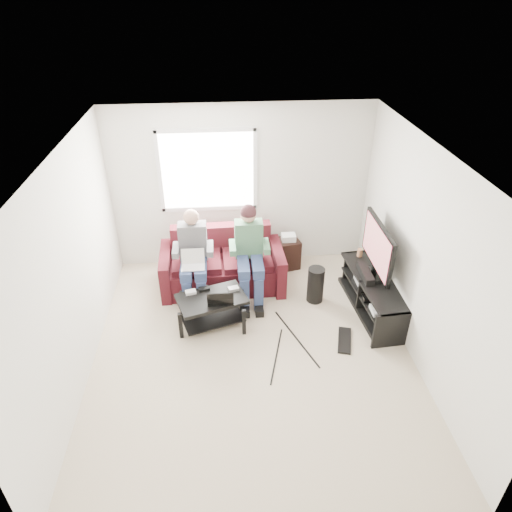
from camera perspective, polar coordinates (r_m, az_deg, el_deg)
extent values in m
plane|color=#C5AF99|center=(5.98, -0.45, -11.84)|extent=(4.50, 4.50, 0.00)
plane|color=white|center=(4.59, -0.59, 12.35)|extent=(4.50, 4.50, 0.00)
plane|color=silver|center=(7.16, -1.89, 8.51)|extent=(4.50, 0.00, 4.50)
plane|color=silver|center=(3.52, 2.48, -21.76)|extent=(4.50, 0.00, 4.50)
plane|color=silver|center=(5.43, -22.07, -2.22)|extent=(0.00, 4.50, 4.50)
plane|color=silver|center=(5.66, 20.13, -0.35)|extent=(0.00, 4.50, 4.50)
cube|color=white|center=(7.03, -6.07, 10.55)|extent=(1.40, 0.01, 1.20)
cube|color=silver|center=(7.02, -6.07, 10.52)|extent=(1.48, 0.04, 1.28)
cube|color=#3F0F18|center=(7.02, -4.20, -2.18)|extent=(1.56, 0.87, 0.43)
cube|color=#3F0F18|center=(7.10, -4.40, 2.34)|extent=(1.54, 0.25, 0.44)
cube|color=#3F0F18|center=(7.02, -11.12, -1.84)|extent=(0.18, 0.92, 0.61)
cube|color=#3F0F18|center=(7.02, 2.66, -1.24)|extent=(0.18, 0.92, 0.61)
cube|color=#3F0F18|center=(6.87, -7.43, -0.58)|extent=(0.74, 0.72, 0.10)
cube|color=#3F0F18|center=(6.87, -1.14, -0.30)|extent=(0.74, 0.72, 0.10)
cube|color=navy|center=(6.46, -8.68, -1.74)|extent=(0.16, 0.45, 0.14)
cube|color=navy|center=(6.45, -6.91, -1.66)|extent=(0.16, 0.45, 0.14)
cube|color=navy|center=(6.50, -8.52, -5.09)|extent=(0.13, 0.13, 0.53)
cube|color=navy|center=(6.49, -6.76, -5.02)|extent=(0.13, 0.13, 0.53)
cube|color=slate|center=(6.58, -7.88, 1.89)|extent=(0.40, 0.22, 0.55)
sphere|color=tan|center=(6.43, -8.12, 4.84)|extent=(0.22, 0.22, 0.22)
cube|color=navy|center=(6.44, -1.58, -1.43)|extent=(0.16, 0.45, 0.14)
cube|color=navy|center=(6.46, 0.19, -1.35)|extent=(0.16, 0.45, 0.14)
cube|color=navy|center=(6.48, -1.44, -4.79)|extent=(0.13, 0.13, 0.53)
cube|color=navy|center=(6.50, 0.33, -4.71)|extent=(0.13, 0.13, 0.53)
cube|color=#595B5B|center=(6.58, -0.92, 2.20)|extent=(0.40, 0.22, 0.55)
sphere|color=tan|center=(6.42, -0.96, 5.16)|extent=(0.22, 0.22, 0.22)
sphere|color=black|center=(6.41, -0.96, 5.48)|extent=(0.23, 0.23, 0.23)
cube|color=black|center=(6.16, -5.57, -5.38)|extent=(1.02, 0.79, 0.05)
cube|color=black|center=(6.36, -5.42, -7.69)|extent=(0.92, 0.69, 0.02)
cube|color=black|center=(6.14, -9.39, -8.56)|extent=(0.05, 0.05, 0.40)
cube|color=black|center=(6.11, -1.51, -8.25)|extent=(0.05, 0.05, 0.40)
cube|color=black|center=(6.51, -9.15, -5.80)|extent=(0.05, 0.05, 0.40)
cube|color=black|center=(6.49, -1.78, -5.49)|extent=(0.05, 0.05, 0.40)
cube|color=silver|center=(6.24, -8.17, -4.49)|extent=(0.16, 0.12, 0.04)
cube|color=black|center=(6.28, -6.51, -4.10)|extent=(0.16, 0.13, 0.04)
cube|color=gray|center=(6.25, -2.84, -4.10)|extent=(0.16, 0.12, 0.04)
cube|color=black|center=(6.55, 14.69, -3.03)|extent=(0.59, 1.60, 0.04)
cube|color=black|center=(6.68, 14.41, -4.73)|extent=(0.55, 1.53, 0.03)
cube|color=black|center=(6.82, 14.15, -6.29)|extent=(0.59, 1.60, 0.06)
cube|color=black|center=(6.13, 16.51, -8.92)|extent=(0.47, 0.08, 0.52)
cube|color=black|center=(7.28, 12.66, -1.18)|extent=(0.47, 0.08, 0.52)
cube|color=black|center=(6.60, 14.48, -2.25)|extent=(0.12, 0.40, 0.04)
cube|color=black|center=(6.56, 14.57, -1.67)|extent=(0.06, 0.06, 0.12)
cube|color=black|center=(6.36, 15.03, 1.22)|extent=(0.05, 1.10, 0.65)
cube|color=#ED376E|center=(6.35, 14.77, 1.21)|extent=(0.01, 1.01, 0.58)
cube|color=black|center=(6.55, 13.52, -2.09)|extent=(0.12, 0.50, 0.10)
cylinder|color=#A16A45|center=(6.99, 12.86, 0.42)|extent=(0.08, 0.08, 0.12)
cube|color=silver|center=(6.36, 15.52, -6.52)|extent=(0.30, 0.22, 0.06)
cube|color=gray|center=(6.88, 13.74, -2.88)|extent=(0.34, 0.26, 0.08)
cube|color=black|center=(6.62, 14.59, -4.63)|extent=(0.38, 0.30, 0.07)
cylinder|color=black|center=(6.71, 7.46, -3.59)|extent=(0.24, 0.24, 0.55)
cube|color=black|center=(6.23, 11.01, -10.30)|extent=(0.29, 0.52, 0.03)
cube|color=black|center=(7.45, 4.00, 0.34)|extent=(0.33, 0.33, 0.50)
cube|color=silver|center=(7.30, 4.09, 2.34)|extent=(0.22, 0.18, 0.10)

